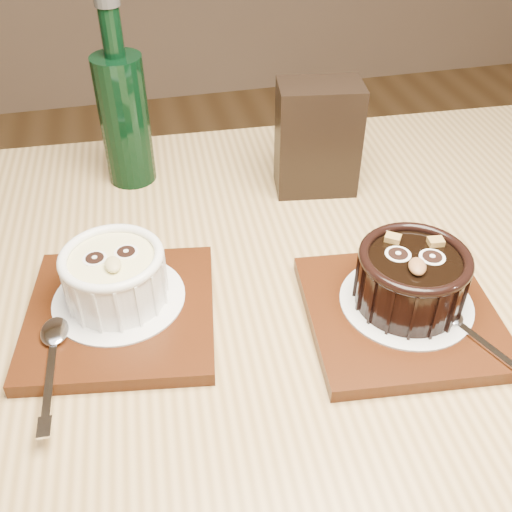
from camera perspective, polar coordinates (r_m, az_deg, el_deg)
The scene contains 11 objects.
table at distance 0.67m, azimuth 2.37°, elevation -11.15°, with size 1.24×0.86×0.75m.
tray_left at distance 0.60m, azimuth -12.72°, elevation -5.37°, with size 0.18×0.18×0.01m, color #421C0B.
doily_left at distance 0.61m, azimuth -12.90°, elevation -3.93°, with size 0.13×0.13×0.00m, color white.
ramekin_white at distance 0.59m, azimuth -13.33°, elevation -1.69°, with size 0.10×0.10×0.06m.
spoon_left at distance 0.56m, azimuth -18.91°, elevation -9.32°, with size 0.03×0.13×0.01m, color silver, non-canonical shape.
tray_right at distance 0.61m, azimuth 13.59°, elevation -5.40°, with size 0.18×0.18×0.01m, color #421C0B.
doily_right at distance 0.61m, azimuth 14.10°, elevation -4.24°, with size 0.13×0.13×0.00m, color white.
ramekin_dark at distance 0.59m, azimuth 14.60°, elevation -1.86°, with size 0.11×0.11×0.06m.
spoon_right at distance 0.59m, azimuth 20.13°, elevation -7.08°, with size 0.03×0.13×0.01m, color silver, non-canonical shape.
condiment_stand at distance 0.75m, azimuth 5.88°, elevation 11.07°, with size 0.10×0.06×0.14m, color black.
green_bottle at distance 0.78m, azimuth -12.45°, elevation 12.94°, with size 0.06×0.06×0.23m.
Camera 1 is at (-0.27, -0.11, 1.17)m, focal length 42.00 mm.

